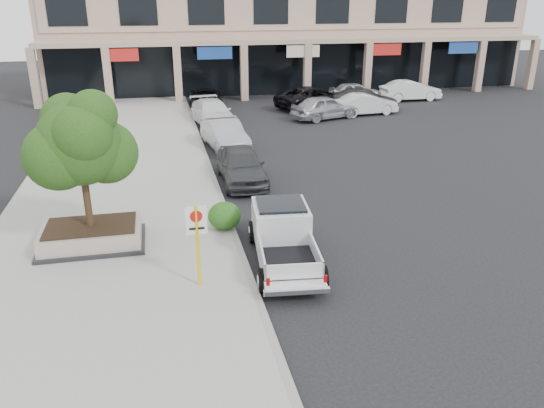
{
  "coord_description": "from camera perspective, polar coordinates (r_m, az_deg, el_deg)",
  "views": [
    {
      "loc": [
        -3.74,
        -13.7,
        7.4
      ],
      "look_at": [
        -0.41,
        1.5,
        1.34
      ],
      "focal_mm": 35.0,
      "sensor_mm": 36.0,
      "label": 1
    }
  ],
  "objects": [
    {
      "name": "ground",
      "position": [
        16.01,
        2.6,
        -6.28
      ],
      "size": [
        120.0,
        120.0,
        0.0
      ],
      "primitive_type": "plane",
      "color": "black",
      "rests_on": "ground"
    },
    {
      "name": "sidewalk",
      "position": [
        21.09,
        -16.34,
        0.05
      ],
      "size": [
        8.0,
        52.0,
        0.15
      ],
      "primitive_type": "cube",
      "color": "gray",
      "rests_on": "ground"
    },
    {
      "name": "curb",
      "position": [
        21.13,
        -5.63,
        0.88
      ],
      "size": [
        0.2,
        52.0,
        0.15
      ],
      "primitive_type": "cube",
      "color": "gray",
      "rests_on": "ground"
    },
    {
      "name": "strip_mall",
      "position": [
        49.13,
        1.58,
        18.17
      ],
      "size": [
        40.55,
        12.43,
        9.5
      ],
      "color": "tan",
      "rests_on": "ground"
    },
    {
      "name": "planter",
      "position": [
        17.54,
        -18.8,
        -3.19
      ],
      "size": [
        3.2,
        2.2,
        0.68
      ],
      "color": "black",
      "rests_on": "sidewalk"
    },
    {
      "name": "planter_tree",
      "position": [
        16.73,
        -19.48,
        6.26
      ],
      "size": [
        2.9,
        2.55,
        4.0
      ],
      "color": "black",
      "rests_on": "planter"
    },
    {
      "name": "no_parking_sign",
      "position": [
        13.98,
        -8.05,
        -3.32
      ],
      "size": [
        0.55,
        0.09,
        2.3
      ],
      "color": "yellow",
      "rests_on": "sidewalk"
    },
    {
      "name": "hedge",
      "position": [
        17.77,
        -5.15,
        -1.25
      ],
      "size": [
        1.1,
        0.99,
        0.93
      ],
      "primitive_type": "ellipsoid",
      "color": "#174814",
      "rests_on": "sidewalk"
    },
    {
      "name": "pickup_truck",
      "position": [
        15.64,
        1.34,
        -3.75
      ],
      "size": [
        2.35,
        5.15,
        1.57
      ],
      "primitive_type": null,
      "rotation": [
        0.0,
        0.0,
        -0.1
      ],
      "color": "silver",
      "rests_on": "ground"
    },
    {
      "name": "curb_car_a",
      "position": [
        22.63,
        -3.33,
        4.18
      ],
      "size": [
        1.81,
        4.47,
        1.52
      ],
      "primitive_type": "imported",
      "rotation": [
        0.0,
        0.0,
        0.0
      ],
      "color": "#313437",
      "rests_on": "ground"
    },
    {
      "name": "curb_car_b",
      "position": [
        27.91,
        -5.1,
        7.43
      ],
      "size": [
        2.21,
        4.78,
        1.52
      ],
      "primitive_type": "imported",
      "rotation": [
        0.0,
        0.0,
        0.13
      ],
      "color": "#94979B",
      "rests_on": "ground"
    },
    {
      "name": "curb_car_c",
      "position": [
        33.56,
        -6.42,
        9.72
      ],
      "size": [
        2.75,
        5.4,
        1.5
      ],
      "primitive_type": "imported",
      "rotation": [
        0.0,
        0.0,
        0.13
      ],
      "color": "silver",
      "rests_on": "ground"
    },
    {
      "name": "curb_car_d",
      "position": [
        38.84,
        -7.17,
        11.15
      ],
      "size": [
        2.56,
        5.02,
        1.36
      ],
      "primitive_type": "imported",
      "rotation": [
        0.0,
        0.0,
        -0.06
      ],
      "color": "black",
      "rests_on": "ground"
    },
    {
      "name": "lot_car_a",
      "position": [
        35.18,
        5.66,
        10.31
      ],
      "size": [
        4.87,
        3.21,
        1.54
      ],
      "primitive_type": "imported",
      "rotation": [
        0.0,
        0.0,
        1.91
      ],
      "color": "#9E9FA6",
      "rests_on": "ground"
    },
    {
      "name": "lot_car_b",
      "position": [
        36.99,
        10.06,
        10.53
      ],
      "size": [
        4.46,
        2.05,
        1.42
      ],
      "primitive_type": "imported",
      "rotation": [
        0.0,
        0.0,
        1.7
      ],
      "color": "silver",
      "rests_on": "ground"
    },
    {
      "name": "lot_car_c",
      "position": [
        38.86,
        9.85,
        11.07
      ],
      "size": [
        5.33,
        3.73,
        1.43
      ],
      "primitive_type": "imported",
      "rotation": [
        0.0,
        0.0,
        1.18
      ],
      "color": "#2E3133",
      "rests_on": "ground"
    },
    {
      "name": "lot_car_d",
      "position": [
        38.57,
        4.49,
        11.34
      ],
      "size": [
        6.21,
        4.45,
        1.57
      ],
      "primitive_type": "imported",
      "rotation": [
        0.0,
        0.0,
        1.93
      ],
      "color": "black",
      "rests_on": "ground"
    },
    {
      "name": "lot_car_e",
      "position": [
        42.28,
        8.95,
        11.89
      ],
      "size": [
        4.05,
        1.68,
        1.37
      ],
      "primitive_type": "imported",
      "rotation": [
        0.0,
        0.0,
        1.56
      ],
      "color": "#B0B2B8",
      "rests_on": "ground"
    },
    {
      "name": "lot_car_f",
      "position": [
        43.03,
        14.67,
        11.73
      ],
      "size": [
        4.65,
        1.69,
        1.52
      ],
      "primitive_type": "imported",
      "rotation": [
        0.0,
        0.0,
        1.59
      ],
      "color": "silver",
      "rests_on": "ground"
    }
  ]
}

